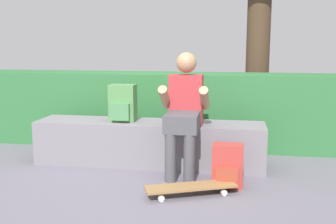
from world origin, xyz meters
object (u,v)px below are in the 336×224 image
at_px(backpack_on_bench, 123,104).
at_px(backpack_on_ground, 228,166).
at_px(bench_main, 149,143).
at_px(person_skater, 184,108).
at_px(skateboard_near_person, 191,187).

height_order(backpack_on_bench, backpack_on_ground, backpack_on_bench).
bearing_deg(bench_main, backpack_on_bench, -178.14).
bearing_deg(person_skater, backpack_on_bench, 163.15).
bearing_deg(person_skater, skateboard_near_person, -77.57).
distance_m(skateboard_near_person, backpack_on_bench, 1.33).
xyz_separation_m(skateboard_near_person, backpack_on_ground, (0.31, 0.27, 0.12)).
height_order(person_skater, backpack_on_ground, person_skater).
height_order(person_skater, skateboard_near_person, person_skater).
bearing_deg(bench_main, skateboard_near_person, -57.28).
bearing_deg(backpack_on_bench, skateboard_near_person, -45.21).
relative_size(person_skater, backpack_on_bench, 3.05).
bearing_deg(person_skater, bench_main, 151.62).
relative_size(skateboard_near_person, backpack_on_ground, 2.04).
bearing_deg(backpack_on_ground, bench_main, 145.86).
height_order(bench_main, backpack_on_ground, bench_main).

